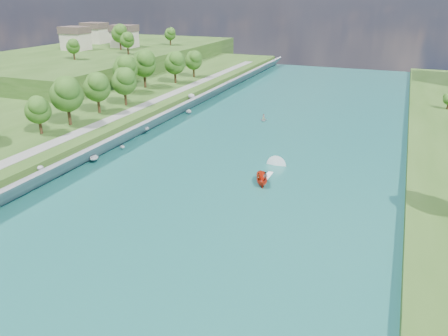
% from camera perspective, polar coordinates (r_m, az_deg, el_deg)
% --- Properties ---
extents(ground, '(260.00, 260.00, 0.00)m').
position_cam_1_polar(ground, '(60.64, -4.60, -6.59)').
color(ground, '#2D5119').
rests_on(ground, ground).
extents(river_water, '(55.00, 240.00, 0.10)m').
position_cam_1_polar(river_water, '(77.28, 1.97, 0.00)').
color(river_water, '#18565C').
rests_on(river_water, ground).
extents(berm_west, '(45.00, 240.00, 3.50)m').
position_cam_1_polar(berm_west, '(103.99, -24.94, 4.72)').
color(berm_west, '#2D5119').
rests_on(berm_west, ground).
extents(ridge_west, '(60.00, 120.00, 9.00)m').
position_cam_1_polar(ridge_west, '(179.74, -15.16, 13.37)').
color(ridge_west, '#2D5119').
rests_on(ridge_west, ground).
extents(riprap_bank, '(4.01, 236.00, 4.23)m').
position_cam_1_polar(riprap_bank, '(87.63, -14.34, 3.23)').
color(riprap_bank, slate).
rests_on(riprap_bank, ground).
extents(riverside_path, '(3.00, 200.00, 0.10)m').
position_cam_1_polar(riverside_path, '(91.78, -17.48, 4.87)').
color(riverside_path, gray).
rests_on(riverside_path, berm_west).
extents(ridge_houses, '(29.50, 29.50, 8.40)m').
position_cam_1_polar(ridge_houses, '(186.44, -16.09, 16.30)').
color(ridge_houses, beige).
rests_on(ridge_houses, ridge_west).
extents(trees_ridge, '(16.00, 52.87, 10.90)m').
position_cam_1_polar(trees_ridge, '(170.77, -12.63, 16.27)').
color(trees_ridge, '#1D4D14').
rests_on(trees_ridge, ridge_west).
extents(motorboat, '(3.60, 19.19, 1.96)m').
position_cam_1_polar(motorboat, '(71.80, 5.24, -1.15)').
color(motorboat, red).
rests_on(motorboat, river_water).
extents(raft, '(2.25, 2.79, 1.58)m').
position_cam_1_polar(raft, '(106.75, 5.19, 6.37)').
color(raft, gray).
rests_on(raft, river_water).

